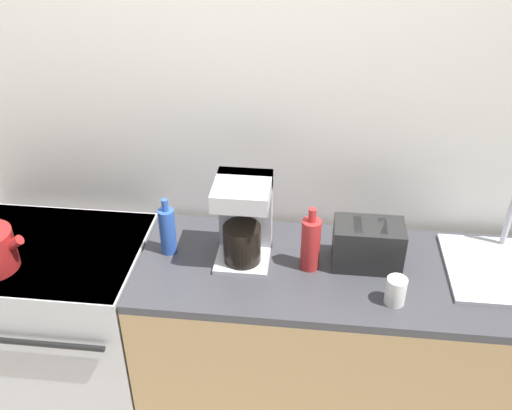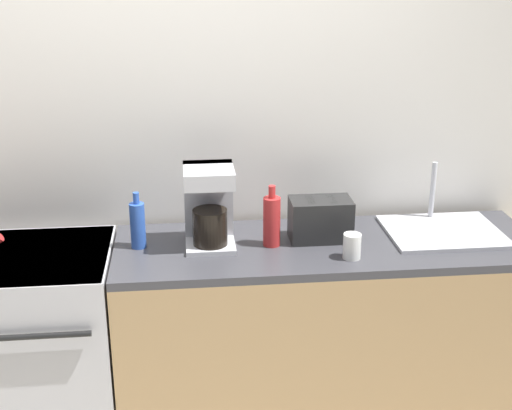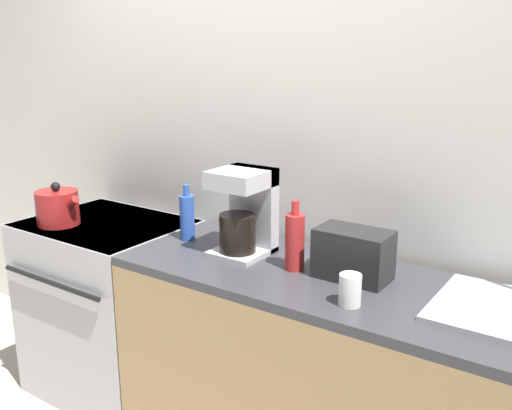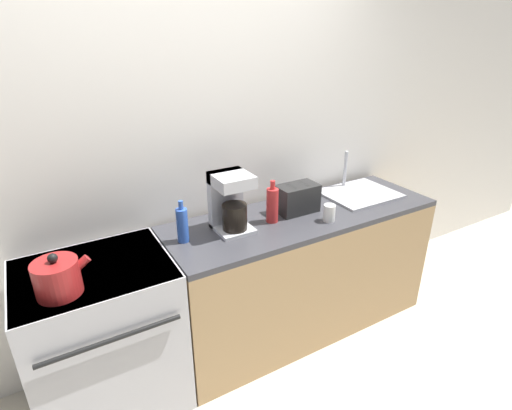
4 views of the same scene
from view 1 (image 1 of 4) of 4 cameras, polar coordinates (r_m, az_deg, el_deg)
name	(u,v)px [view 1 (image 1 of 4)]	position (r m, az deg, el deg)	size (l,w,h in m)	color
wall_back	(218,128)	(2.38, -3.86, 7.66)	(8.00, 0.05, 2.60)	silver
stove	(67,326)	(2.76, -18.37, -11.42)	(0.76, 0.65, 0.89)	#B7B7BC
counter_block	(361,352)	(2.57, 10.50, -14.29)	(1.85, 0.61, 0.89)	tan
toaster	(368,245)	(2.25, 11.11, -3.91)	(0.27, 0.16, 0.18)	black
coffee_maker	(244,218)	(2.20, -1.25, -1.29)	(0.21, 0.23, 0.35)	#B7B7BC
sink_tray	(512,268)	(2.43, 24.26, -5.77)	(0.50, 0.42, 0.28)	#B7B7BC
bottle_red	(311,243)	(2.19, 5.48, -3.85)	(0.07, 0.07, 0.27)	#B72828
bottle_blue	(168,230)	(2.29, -8.84, -2.52)	(0.06, 0.06, 0.25)	#2D56B7
cup_white	(396,291)	(2.11, 13.80, -8.34)	(0.07, 0.07, 0.11)	white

